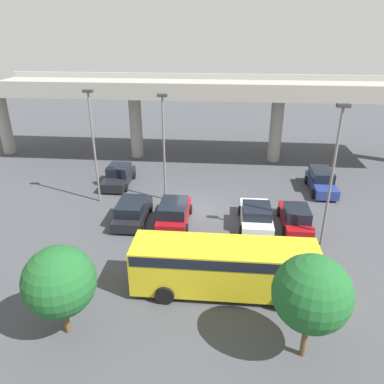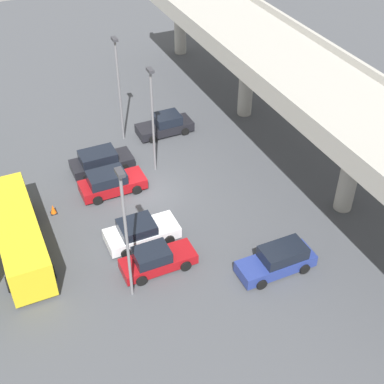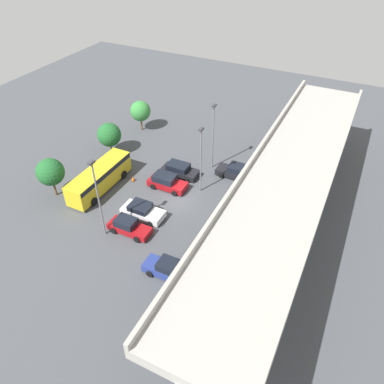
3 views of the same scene
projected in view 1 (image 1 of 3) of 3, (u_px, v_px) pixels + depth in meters
The scene contains 15 objects.
ground_plane at pixel (195, 209), 27.61m from camera, with size 88.52×88.52×0.00m, color #424449.
highway_overpass at pixel (205, 93), 35.32m from camera, with size 42.51×7.40×7.86m.
parked_car_0 at pixel (119, 176), 31.60m from camera, with size 2.14×4.50×1.62m.
parked_car_1 at pixel (132, 211), 25.73m from camera, with size 2.18×4.52×1.52m.
parked_car_2 at pixel (174, 213), 25.34m from camera, with size 2.16×4.54×1.67m.
parked_car_3 at pixel (256, 216), 25.08m from camera, with size 2.25×4.57×1.54m.
parked_car_4 at pixel (296, 218), 24.88m from camera, with size 1.97×4.47×1.56m.
parked_car_5 at pixel (321, 181), 30.44m from camera, with size 1.99×4.68×1.67m.
shuttle_bus at pixel (224, 264), 18.54m from camera, with size 9.15×2.71×2.67m.
lamp_post_near_aisle at pixel (164, 141), 27.23m from camera, with size 0.70×0.35×8.07m.
lamp_post_mid_lot at pixel (93, 139), 26.87m from camera, with size 0.70×0.35×8.41m.
lamp_post_by_overpass at pixel (333, 168), 21.19m from camera, with size 0.70×0.35×8.66m.
tree_front_right at pixel (60, 282), 15.52m from camera, with size 3.06×3.06×4.26m.
tree_front_far_right at pixel (312, 294), 14.19m from camera, with size 3.05×3.05×4.68m.
traffic_cone at pixel (175, 254), 21.62m from camera, with size 0.44×0.44×0.70m.
Camera 1 is at (2.01, -24.56, 12.51)m, focal length 35.00 mm.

